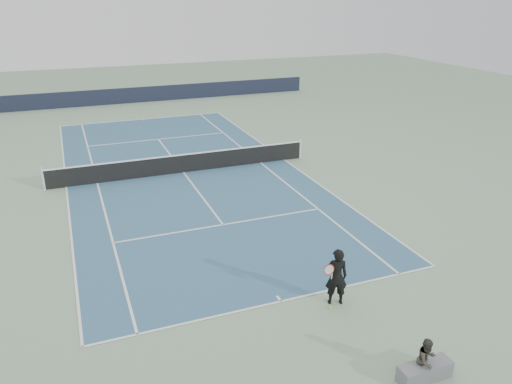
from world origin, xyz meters
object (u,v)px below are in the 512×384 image
object	(u,v)px
tennis_player	(336,277)
spectator_bench	(426,365)
tennis_net	(183,163)
tennis_ball	(331,308)

from	to	relation	value
tennis_player	spectator_bench	size ratio (longest dim) A/B	1.27
spectator_bench	tennis_player	bearing A→B (deg)	96.74
tennis_net	tennis_player	bearing A→B (deg)	-83.49
tennis_player	spectator_bench	xyz separation A→B (m)	(0.41, -3.43, -0.49)
tennis_net	spectator_bench	world-z (taller)	spectator_bench
tennis_net	spectator_bench	bearing A→B (deg)	-83.44
tennis_player	tennis_ball	xyz separation A→B (m)	(-0.25, -0.23, -0.84)
tennis_player	tennis_net	bearing A→B (deg)	96.51
tennis_net	tennis_ball	distance (m)	12.77
tennis_net	tennis_ball	xyz separation A→B (m)	(1.17, -12.71, -0.47)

